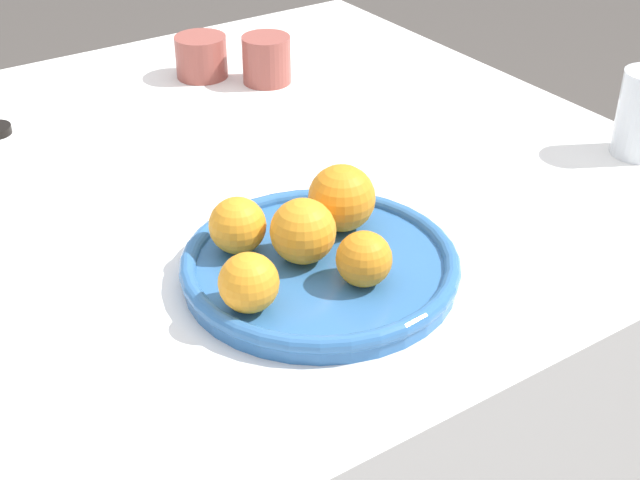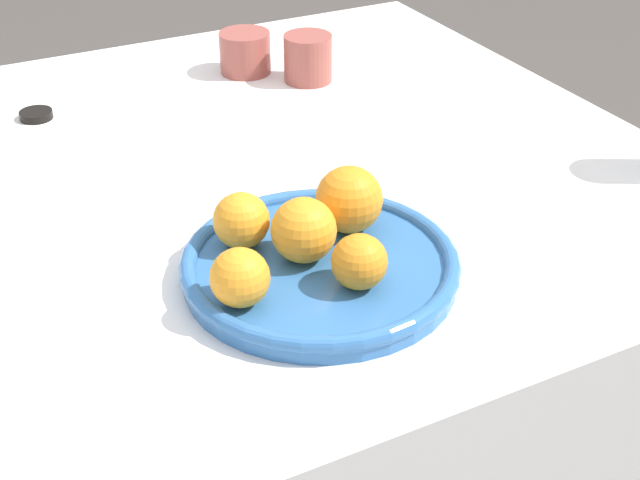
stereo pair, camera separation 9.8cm
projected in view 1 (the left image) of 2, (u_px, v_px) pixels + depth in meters
table at (188, 404)px, 1.39m from camera, size 1.32×1.09×0.78m
fruit_platter at (320, 266)px, 1.00m from camera, size 0.32×0.32×0.03m
orange_0 at (364, 259)px, 0.95m from camera, size 0.06×0.06×0.06m
orange_1 at (238, 225)px, 1.00m from camera, size 0.07×0.07×0.07m
orange_2 at (303, 231)px, 0.98m from camera, size 0.07×0.07×0.07m
orange_3 at (342, 198)px, 1.04m from camera, size 0.08×0.08×0.08m
orange_4 at (249, 283)px, 0.91m from camera, size 0.06×0.06×0.06m
cup_0 at (201, 57)px, 1.50m from camera, size 0.09×0.09×0.07m
cup_1 at (266, 60)px, 1.47m from camera, size 0.08×0.08×0.08m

